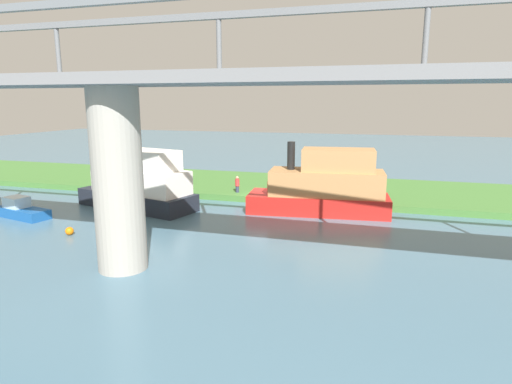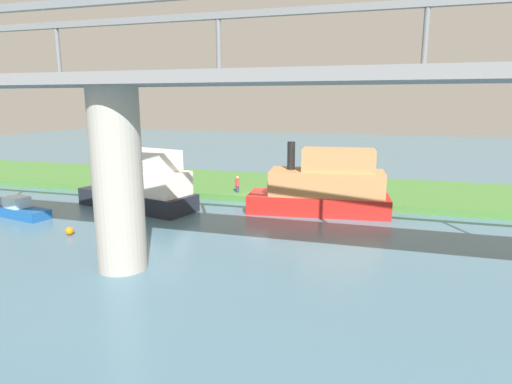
# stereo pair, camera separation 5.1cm
# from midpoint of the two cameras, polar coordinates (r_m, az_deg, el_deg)

# --- Properties ---
(ground_plane) EXTENTS (160.00, 160.00, 0.00)m
(ground_plane) POSITION_cam_midpoint_polar(r_m,az_deg,el_deg) (34.95, 0.83, -1.52)
(ground_plane) COLOR #476B7F
(grassy_bank) EXTENTS (80.00, 12.00, 0.50)m
(grassy_bank) POSITION_cam_midpoint_polar(r_m,az_deg,el_deg) (40.58, 3.14, 0.68)
(grassy_bank) COLOR #427533
(grassy_bank) RESTS_ON ground
(bridge_pylon) EXTENTS (2.35, 2.35, 8.72)m
(bridge_pylon) POSITION_cam_midpoint_polar(r_m,az_deg,el_deg) (21.52, -17.69, 1.40)
(bridge_pylon) COLOR #9E998E
(bridge_pylon) RESTS_ON ground
(bridge_span) EXTENTS (62.29, 4.30, 3.25)m
(bridge_span) POSITION_cam_midpoint_polar(r_m,az_deg,el_deg) (21.26, -18.49, 14.38)
(bridge_span) COLOR slate
(bridge_span) RESTS_ON bridge_pylon
(person_on_bank) EXTENTS (0.50, 0.50, 1.39)m
(person_on_bank) POSITION_cam_midpoint_polar(r_m,az_deg,el_deg) (36.71, -2.51, 1.03)
(person_on_bank) COLOR #2D334C
(person_on_bank) RESTS_ON grassy_bank
(mooring_post) EXTENTS (0.20, 0.20, 0.73)m
(mooring_post) POSITION_cam_midpoint_polar(r_m,az_deg,el_deg) (39.57, -12.52, 1.04)
(mooring_post) COLOR brown
(mooring_post) RESTS_ON grassy_bank
(motorboat_white) EXTENTS (10.45, 4.42, 5.19)m
(motorboat_white) POSITION_cam_midpoint_polar(r_m,az_deg,el_deg) (32.05, 8.75, 0.64)
(motorboat_white) COLOR red
(motorboat_white) RESTS_ON ground
(riverboat_paddlewheel) EXTENTS (4.52, 2.41, 1.43)m
(riverboat_paddlewheel) POSITION_cam_midpoint_polar(r_m,az_deg,el_deg) (34.98, -28.42, -2.09)
(riverboat_paddlewheel) COLOR #195199
(riverboat_paddlewheel) RESTS_ON ground
(skiff_small) EXTENTS (10.21, 5.61, 4.96)m
(skiff_small) POSITION_cam_midpoint_polar(r_m,az_deg,el_deg) (34.29, -15.09, 0.95)
(skiff_small) COLOR #1E232D
(skiff_small) RESTS_ON ground
(marker_buoy) EXTENTS (0.50, 0.50, 0.50)m
(marker_buoy) POSITION_cam_midpoint_polar(r_m,az_deg,el_deg) (29.12, -23.28, -4.71)
(marker_buoy) COLOR orange
(marker_buoy) RESTS_ON ground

